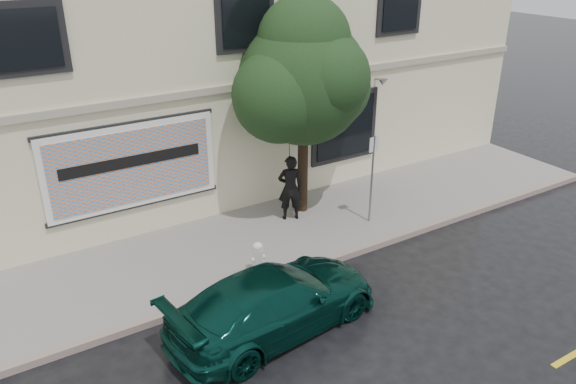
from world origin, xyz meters
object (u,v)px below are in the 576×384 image
car (275,301)px  street_tree (304,82)px  pedestrian (290,188)px  fire_hydrant (258,259)px

car → street_tree: (3.19, 3.92, 3.10)m
pedestrian → street_tree: 2.77m
pedestrian → fire_hydrant: pedestrian is taller
car → fire_hydrant: size_ratio=5.56×
car → pedestrian: size_ratio=2.47×
car → fire_hydrant: bearing=-25.5°
car → fire_hydrant: 1.81m
street_tree → fire_hydrant: size_ratio=6.57×
car → street_tree: 5.93m
pedestrian → street_tree: bearing=-133.0°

